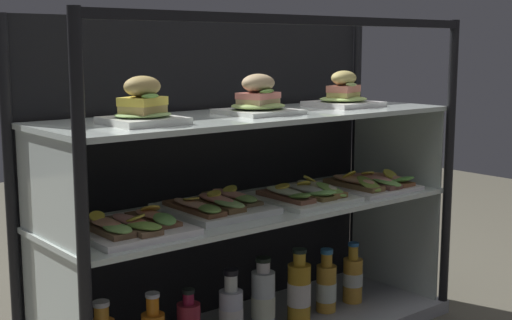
{
  "coord_description": "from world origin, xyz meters",
  "views": [
    {
      "loc": [
        -1.27,
        -1.55,
        0.88
      ],
      "look_at": [
        0.0,
        0.0,
        0.55
      ],
      "focal_mm": 49.87,
      "sensor_mm": 36.0,
      "label": 1
    }
  ],
  "objects": [
    {
      "name": "juice_bottle_back_left",
      "position": [
        0.4,
        -0.02,
        0.12
      ],
      "size": [
        0.07,
        0.07,
        0.2
      ],
      "color": "gold",
      "rests_on": "case_base_deck"
    },
    {
      "name": "plated_roll_sandwich_mid_left",
      "position": [
        0.37,
        0.01,
        0.73
      ],
      "size": [
        0.19,
        0.19,
        0.11
      ],
      "color": "white",
      "rests_on": "shelf_upper_glass"
    },
    {
      "name": "open_sandwich_tray_far_right",
      "position": [
        0.15,
        -0.04,
        0.44
      ],
      "size": [
        0.26,
        0.28,
        0.06
      ],
      "color": "white",
      "rests_on": "shelf_lower_glass"
    },
    {
      "name": "plated_roll_sandwich_near_left_corner",
      "position": [
        0.0,
        -0.01,
        0.73
      ],
      "size": [
        0.2,
        0.2,
        0.11
      ],
      "color": "white",
      "rests_on": "shelf_upper_glass"
    },
    {
      "name": "open_sandwich_tray_far_left",
      "position": [
        -0.14,
        0.0,
        0.44
      ],
      "size": [
        0.26,
        0.29,
        0.06
      ],
      "color": "white",
      "rests_on": "shelf_lower_glass"
    },
    {
      "name": "juice_bottle_back_right",
      "position": [
        0.01,
        -0.02,
        0.14
      ],
      "size": [
        0.07,
        0.07,
        0.22
      ],
      "color": "silver",
      "rests_on": "case_base_deck"
    },
    {
      "name": "juice_bottle_back_center",
      "position": [
        -0.11,
        -0.03,
        0.13
      ],
      "size": [
        0.07,
        0.07,
        0.22
      ],
      "color": "white",
      "rests_on": "case_base_deck"
    },
    {
      "name": "open_sandwich_tray_center",
      "position": [
        0.44,
        -0.04,
        0.44
      ],
      "size": [
        0.26,
        0.28,
        0.07
      ],
      "color": "white",
      "rests_on": "shelf_lower_glass"
    },
    {
      "name": "juice_bottle_front_middle",
      "position": [
        0.27,
        -0.02,
        0.12
      ],
      "size": [
        0.06,
        0.06,
        0.2
      ],
      "color": "gold",
      "rests_on": "case_base_deck"
    },
    {
      "name": "shelf_upper_glass",
      "position": [
        0.0,
        0.0,
        0.68
      ],
      "size": [
        1.26,
        0.39,
        0.01
      ],
      "primitive_type": "cube",
      "color": "silver",
      "rests_on": "riser_upper_tier"
    },
    {
      "name": "riser_lower_tier",
      "position": [
        0.0,
        0.0,
        0.23
      ],
      "size": [
        1.25,
        0.38,
        0.36
      ],
      "color": "silver",
      "rests_on": "case_base_deck"
    },
    {
      "name": "shelf_lower_glass",
      "position": [
        0.0,
        0.0,
        0.41
      ],
      "size": [
        1.26,
        0.39,
        0.01
      ],
      "primitive_type": "cube",
      "color": "silver",
      "rests_on": "riser_lower_tier"
    },
    {
      "name": "case_frame",
      "position": [
        0.0,
        0.14,
        0.52
      ],
      "size": [
        1.3,
        0.43,
        0.96
      ],
      "color": "black",
      "rests_on": "ground"
    },
    {
      "name": "riser_upper_tier",
      "position": [
        0.0,
        0.0,
        0.55
      ],
      "size": [
        1.25,
        0.38,
        0.25
      ],
      "color": "silver",
      "rests_on": "shelf_lower_glass"
    },
    {
      "name": "open_sandwich_tray_near_right_corner",
      "position": [
        -0.44,
        -0.04,
        0.44
      ],
      "size": [
        0.26,
        0.29,
        0.06
      ],
      "color": "white",
      "rests_on": "shelf_lower_glass"
    },
    {
      "name": "plated_roll_sandwich_near_right_corner",
      "position": [
        -0.39,
        -0.04,
        0.73
      ],
      "size": [
        0.18,
        0.18,
        0.12
      ],
      "color": "white",
      "rests_on": "shelf_upper_glass"
    },
    {
      "name": "juice_bottle_front_fourth",
      "position": [
        0.14,
        -0.04,
        0.14
      ],
      "size": [
        0.07,
        0.07,
        0.23
      ],
      "color": "gold",
      "rests_on": "case_base_deck"
    }
  ]
}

